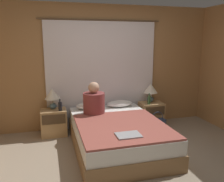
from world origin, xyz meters
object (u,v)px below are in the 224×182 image
bed (117,134)px  beer_bottle_on_right_stand (149,100)px  nightstand_right (151,114)px  nightstand_left (54,122)px  person_left_in_bed (94,102)px  handbag_on_floor (157,124)px  pillow_left (90,106)px  lamp_left (52,95)px  laptop_on_bed (128,135)px  lamp_right (151,90)px  beer_bottle_on_left_stand (60,106)px  pillow_right (120,104)px

bed → beer_bottle_on_right_stand: size_ratio=9.16×
nightstand_right → beer_bottle_on_right_stand: beer_bottle_on_right_stand is taller
bed → beer_bottle_on_right_stand: 1.23m
nightstand_left → person_left_in_bed: person_left_in_bed is taller
nightstand_left → nightstand_right: bearing=0.0°
beer_bottle_on_right_stand → handbag_on_floor: bearing=-67.6°
nightstand_right → pillow_left: (-1.33, 0.01, 0.28)m
lamp_left → laptop_on_bed: 1.91m
lamp_right → person_left_in_bed: 1.38m
beer_bottle_on_left_stand → laptop_on_bed: bearing=-59.9°
person_left_in_bed → nightstand_left: bearing=153.1°
beer_bottle_on_left_stand → lamp_left: bearing=127.0°
lamp_left → beer_bottle_on_left_stand: 0.28m
pillow_left → laptop_on_bed: size_ratio=1.55×
pillow_right → beer_bottle_on_right_stand: size_ratio=2.32×
person_left_in_bed → laptop_on_bed: (0.25, -1.19, -0.19)m
nightstand_left → pillow_left: bearing=1.1°
pillow_right → laptop_on_bed: 1.61m
pillow_right → beer_bottle_on_left_stand: bearing=-174.6°
beer_bottle_on_right_stand → lamp_right: bearing=57.8°
nightstand_left → beer_bottle_on_right_stand: 1.95m
nightstand_left → handbag_on_floor: bearing=-9.3°
bed → pillow_right: (0.31, 0.86, 0.30)m
pillow_left → beer_bottle_on_right_stand: size_ratio=2.32×
bed → nightstand_right: 1.32m
nightstand_left → pillow_left: pillow_left is taller
nightstand_right → lamp_right: (0.00, 0.07, 0.52)m
pillow_left → laptop_on_bed: bearing=-80.3°
lamp_right → pillow_left: lamp_right is taller
lamp_left → pillow_left: size_ratio=0.75×
lamp_left → laptop_on_bed: bearing=-59.2°
bed → pillow_left: (-0.31, 0.86, 0.30)m
handbag_on_floor → nightstand_left: bearing=170.7°
lamp_right → laptop_on_bed: bearing=-123.1°
nightstand_right → handbag_on_floor: nightstand_right is taller
bed → pillow_left: 0.96m
nightstand_right → person_left_in_bed: (-1.31, -0.36, 0.45)m
lamp_left → pillow_left: (0.70, -0.05, -0.24)m
person_left_in_bed → laptop_on_bed: bearing=-78.1°
pillow_left → laptop_on_bed: (0.27, -1.57, -0.02)m
nightstand_left → beer_bottle_on_left_stand: size_ratio=2.22×
beer_bottle_on_right_stand → pillow_right: bearing=169.1°
bed → beer_bottle_on_left_stand: beer_bottle_on_left_stand is taller
bed → nightstand_right: nightstand_right is taller
nightstand_left → lamp_right: 2.09m
pillow_right → laptop_on_bed: size_ratio=1.55×
pillow_left → laptop_on_bed: 1.59m
pillow_right → handbag_on_floor: pillow_right is taller
lamp_left → person_left_in_bed: (0.72, -0.43, -0.07)m
beer_bottle_on_right_stand → lamp_left: bearing=175.0°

